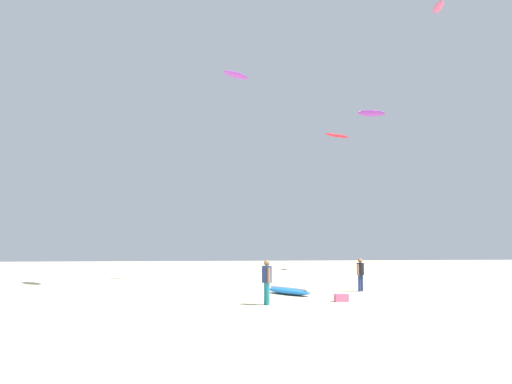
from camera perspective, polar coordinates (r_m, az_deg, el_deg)
ground_plane at (r=16.52m, az=9.29°, el=-14.00°), size 120.00×120.00×0.00m
person_foreground at (r=21.08m, az=1.19°, el=-9.43°), size 0.40×0.58×1.77m
person_midground at (r=27.58m, az=11.33°, el=-8.57°), size 0.46×0.38×1.68m
kite_grounded_near at (r=25.45m, az=3.61°, el=-10.73°), size 2.18×3.06×0.36m
cooler_box at (r=22.63m, az=9.30°, el=-11.33°), size 0.56×0.36×0.32m
kite_aloft_1 at (r=58.81m, az=12.52°, el=8.40°), size 3.10×0.90×0.73m
kite_aloft_2 at (r=37.15m, az=-2.17°, el=12.64°), size 2.17×1.97×0.34m
kite_aloft_3 at (r=60.47m, az=8.88°, el=6.11°), size 3.64×2.58×0.51m
kite_aloft_6 at (r=54.32m, az=19.33°, el=18.53°), size 0.97×2.50×0.62m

